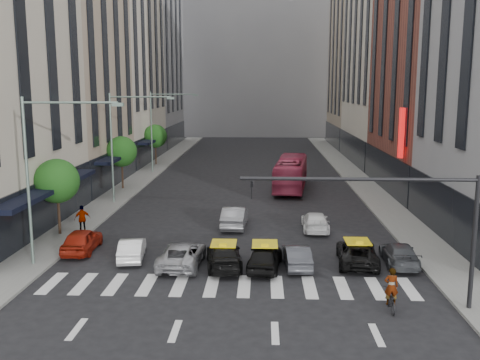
# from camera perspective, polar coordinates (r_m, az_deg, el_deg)

# --- Properties ---
(ground) EXTENTS (160.00, 160.00, 0.00)m
(ground) POSITION_cam_1_polar(r_m,az_deg,el_deg) (25.35, -1.05, -12.46)
(ground) COLOR black
(ground) RESTS_ON ground
(sidewalk_left) EXTENTS (3.00, 96.00, 0.15)m
(sidewalk_left) POSITION_cam_1_polar(r_m,az_deg,el_deg) (55.77, -11.04, -0.17)
(sidewalk_left) COLOR slate
(sidewalk_left) RESTS_ON ground
(sidewalk_right) EXTENTS (3.00, 96.00, 0.15)m
(sidewalk_right) POSITION_cam_1_polar(r_m,az_deg,el_deg) (55.17, 12.88, -0.34)
(sidewalk_right) COLOR slate
(sidewalk_right) RESTS_ON ground
(building_left_b) EXTENTS (8.00, 16.00, 24.00)m
(building_left_b) POSITION_cam_1_polar(r_m,az_deg,el_deg) (54.66, -17.70, 11.91)
(building_left_b) COLOR tan
(building_left_b) RESTS_ON ground
(building_left_c) EXTENTS (8.00, 20.00, 36.00)m
(building_left_c) POSITION_cam_1_polar(r_m,az_deg,el_deg) (72.29, -12.91, 16.29)
(building_left_c) COLOR beige
(building_left_c) RESTS_ON ground
(building_left_d) EXTENTS (8.00, 18.00, 30.00)m
(building_left_d) POSITION_cam_1_polar(r_m,az_deg,el_deg) (90.46, -9.61, 13.16)
(building_left_d) COLOR gray
(building_left_d) RESTS_ON ground
(building_right_b) EXTENTS (8.00, 18.00, 26.00)m
(building_right_b) POSITION_cam_1_polar(r_m,az_deg,el_deg) (52.85, 20.06, 12.96)
(building_right_b) COLOR brown
(building_right_b) RESTS_ON ground
(building_right_c) EXTENTS (8.00, 20.00, 40.00)m
(building_right_c) POSITION_cam_1_polar(r_m,az_deg,el_deg) (71.87, 15.66, 17.83)
(building_right_c) COLOR beige
(building_right_c) RESTS_ON ground
(building_right_d) EXTENTS (8.00, 18.00, 28.00)m
(building_right_d) POSITION_cam_1_polar(r_m,az_deg,el_deg) (89.86, 12.68, 12.44)
(building_right_d) COLOR tan
(building_right_d) RESTS_ON ground
(building_far) EXTENTS (30.00, 10.00, 36.00)m
(building_far) POSITION_cam_1_polar(r_m,az_deg,el_deg) (108.73, 1.70, 14.30)
(building_far) COLOR gray
(building_far) RESTS_ON ground
(tree_near) EXTENTS (2.88, 2.88, 4.95)m
(tree_near) POSITION_cam_1_polar(r_m,az_deg,el_deg) (36.42, -18.94, -0.11)
(tree_near) COLOR black
(tree_near) RESTS_ON sidewalk_left
(tree_mid) EXTENTS (2.88, 2.88, 4.95)m
(tree_mid) POSITION_cam_1_polar(r_m,az_deg,el_deg) (51.49, -12.52, 2.98)
(tree_mid) COLOR black
(tree_mid) RESTS_ON sidewalk_left
(tree_far) EXTENTS (2.88, 2.88, 4.95)m
(tree_far) POSITION_cam_1_polar(r_m,az_deg,el_deg) (66.99, -9.03, 4.64)
(tree_far) COLOR black
(tree_far) RESTS_ON sidewalk_left
(streetlamp_near) EXTENTS (5.38, 0.25, 9.00)m
(streetlamp_near) POSITION_cam_1_polar(r_m,az_deg,el_deg) (29.94, -20.18, 2.12)
(streetlamp_near) COLOR gray
(streetlamp_near) RESTS_ON sidewalk_left
(streetlamp_mid) EXTENTS (5.38, 0.25, 9.00)m
(streetlamp_mid) POSITION_cam_1_polar(r_m,az_deg,el_deg) (45.05, -12.41, 4.91)
(streetlamp_mid) COLOR gray
(streetlamp_mid) RESTS_ON sidewalk_left
(streetlamp_far) EXTENTS (5.38, 0.25, 9.00)m
(streetlamp_far) POSITION_cam_1_polar(r_m,az_deg,el_deg) (60.61, -8.57, 6.25)
(streetlamp_far) COLOR gray
(streetlamp_far) RESTS_ON sidewalk_left
(traffic_signal) EXTENTS (10.10, 0.20, 6.00)m
(traffic_signal) POSITION_cam_1_polar(r_m,az_deg,el_deg) (23.82, 17.59, -3.10)
(traffic_signal) COLOR black
(traffic_signal) RESTS_ON ground
(liberty_sign) EXTENTS (0.30, 0.70, 4.00)m
(liberty_sign) POSITION_cam_1_polar(r_m,az_deg,el_deg) (44.96, 16.84, 4.83)
(liberty_sign) COLOR red
(liberty_sign) RESTS_ON ground
(car_red) EXTENTS (1.80, 4.17, 1.40)m
(car_red) POSITION_cam_1_polar(r_m,az_deg,el_deg) (33.15, -16.51, -6.17)
(car_red) COLOR maroon
(car_red) RESTS_ON ground
(car_white_front) EXTENTS (1.77, 3.84, 1.22)m
(car_white_front) POSITION_cam_1_polar(r_m,az_deg,el_deg) (31.08, -11.45, -7.20)
(car_white_front) COLOR white
(car_white_front) RESTS_ON ground
(car_silver) EXTENTS (2.38, 4.78, 1.30)m
(car_silver) POSITION_cam_1_polar(r_m,az_deg,el_deg) (29.54, -6.21, -7.88)
(car_silver) COLOR #A2A3A8
(car_silver) RESTS_ON ground
(taxi_left) EXTENTS (2.37, 4.72, 1.32)m
(taxi_left) POSITION_cam_1_polar(r_m,az_deg,el_deg) (29.15, -1.74, -8.06)
(taxi_left) COLOR black
(taxi_left) RESTS_ON ground
(taxi_center) EXTENTS (2.13, 4.24, 1.39)m
(taxi_center) POSITION_cam_1_polar(r_m,az_deg,el_deg) (28.85, 2.66, -8.18)
(taxi_center) COLOR black
(taxi_center) RESTS_ON ground
(car_grey_mid) EXTENTS (1.54, 3.83, 1.24)m
(car_grey_mid) POSITION_cam_1_polar(r_m,az_deg,el_deg) (29.38, 6.05, -8.04)
(car_grey_mid) COLOR #393B40
(car_grey_mid) RESTS_ON ground
(taxi_right) EXTENTS (2.49, 4.73, 1.27)m
(taxi_right) POSITION_cam_1_polar(r_m,az_deg,el_deg) (30.37, 12.38, -7.59)
(taxi_right) COLOR black
(taxi_right) RESTS_ON ground
(car_grey_curb) EXTENTS (1.91, 4.27, 1.22)m
(car_grey_curb) POSITION_cam_1_polar(r_m,az_deg,el_deg) (30.86, 16.63, -7.55)
(car_grey_curb) COLOR #414448
(car_grey_curb) RESTS_ON ground
(car_row2_left) EXTENTS (1.79, 4.60, 1.49)m
(car_row2_left) POSITION_cam_1_polar(r_m,az_deg,el_deg) (37.23, -0.57, -3.93)
(car_row2_left) COLOR gray
(car_row2_left) RESTS_ON ground
(car_row2_right) EXTENTS (1.81, 4.29, 1.24)m
(car_row2_right) POSITION_cam_1_polar(r_m,az_deg,el_deg) (36.80, 8.01, -4.40)
(car_row2_right) COLOR white
(car_row2_right) RESTS_ON ground
(bus) EXTENTS (3.83, 11.16, 3.05)m
(bus) POSITION_cam_1_polar(r_m,az_deg,el_deg) (51.17, 5.46, 0.72)
(bus) COLOR #BA3657
(bus) RESTS_ON ground
(motorcycle) EXTENTS (0.69, 1.80, 0.93)m
(motorcycle) POSITION_cam_1_polar(r_m,az_deg,el_deg) (24.80, 15.77, -12.20)
(motorcycle) COLOR black
(motorcycle) RESTS_ON ground
(rider) EXTENTS (0.63, 0.43, 1.68)m
(rider) POSITION_cam_1_polar(r_m,az_deg,el_deg) (24.35, 15.91, -9.35)
(rider) COLOR gray
(rider) RESTS_ON motorcycle
(pedestrian_far) EXTENTS (1.15, 0.91, 1.82)m
(pedestrian_far) POSITION_cam_1_polar(r_m,az_deg,el_deg) (36.81, -16.46, -4.00)
(pedestrian_far) COLOR gray
(pedestrian_far) RESTS_ON sidewalk_left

